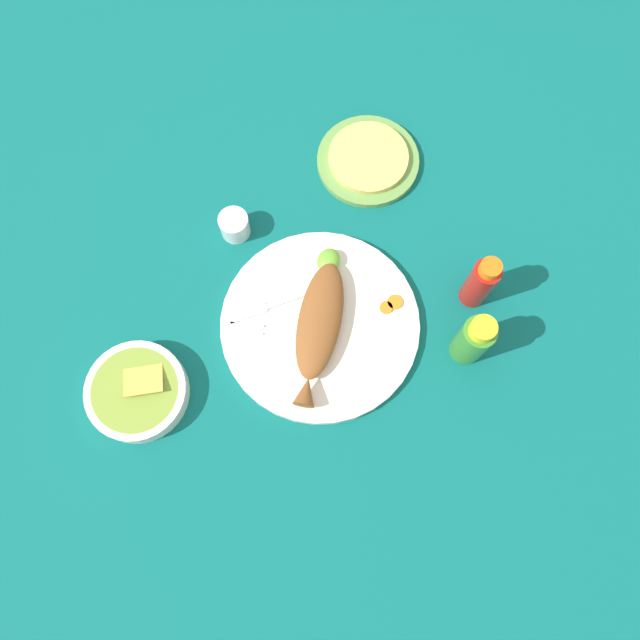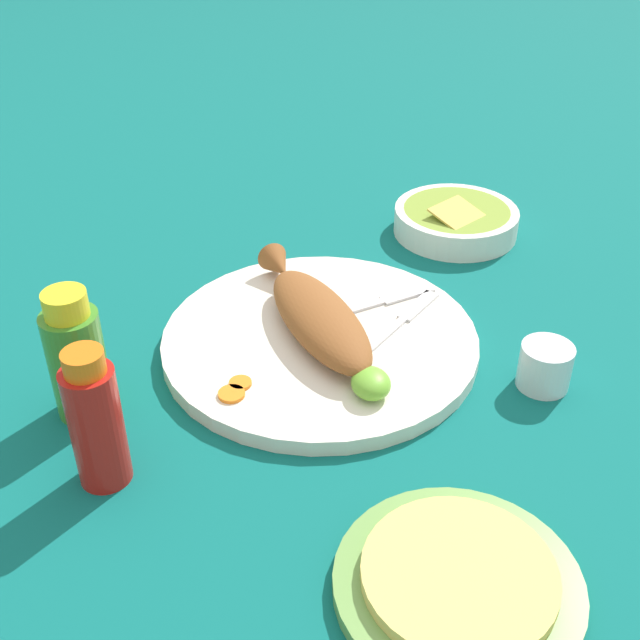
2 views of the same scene
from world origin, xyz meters
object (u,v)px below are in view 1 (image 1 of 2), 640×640
object	(u,v)px
guacamole_bowl	(137,391)
fork_far	(271,305)
hot_sauce_bottle_red	(480,283)
hot_sauce_bottle_green	(474,339)
salt_cup	(235,226)
fork_near	(269,331)
fried_fish	(319,326)
main_plate	(320,325)
tortilla_plate	(368,161)

from	to	relation	value
guacamole_bowl	fork_far	bearing A→B (deg)	-29.87
hot_sauce_bottle_red	hot_sauce_bottle_green	size ratio (longest dim) A/B	1.01
salt_cup	fork_near	bearing A→B (deg)	-135.82
fried_fish	hot_sauce_bottle_red	bearing A→B (deg)	-65.33
hot_sauce_bottle_green	guacamole_bowl	xyz separation A→B (m)	(-0.32, 0.49, -0.04)
fried_fish	guacamole_bowl	distance (m)	0.33
fork_near	guacamole_bowl	bearing A→B (deg)	32.27
hot_sauce_bottle_green	hot_sauce_bottle_red	bearing A→B (deg)	14.95
guacamole_bowl	main_plate	bearing A→B (deg)	-43.06
main_plate	fork_near	bearing A→B (deg)	124.45
hot_sauce_bottle_red	salt_cup	xyz separation A→B (m)	(-0.07, 0.45, -0.05)
hot_sauce_bottle_red	salt_cup	bearing A→B (deg)	99.00
hot_sauce_bottle_red	salt_cup	distance (m)	0.46
fork_near	salt_cup	bearing A→B (deg)	-65.06
main_plate	tortilla_plate	world-z (taller)	main_plate
fried_fish	salt_cup	bearing A→B (deg)	48.71
salt_cup	hot_sauce_bottle_red	bearing A→B (deg)	-81.00
main_plate	salt_cup	size ratio (longest dim) A/B	6.39
guacamole_bowl	tortilla_plate	distance (m)	0.62
fork_near	fork_far	xyz separation A→B (m)	(0.04, 0.02, 0.00)
hot_sauce_bottle_green	guacamole_bowl	size ratio (longest dim) A/B	0.82
fried_fish	tortilla_plate	bearing A→B (deg)	-4.85
tortilla_plate	fork_far	bearing A→B (deg)	174.59
hot_sauce_bottle_green	tortilla_plate	bearing A→B (deg)	49.12
fork_near	fork_far	world-z (taller)	same
fried_fish	tortilla_plate	xyz separation A→B (m)	(0.36, 0.06, -0.03)
main_plate	fork_far	xyz separation A→B (m)	(-0.01, 0.09, 0.01)
hot_sauce_bottle_red	tortilla_plate	xyz separation A→B (m)	(0.17, 0.29, -0.06)
guacamole_bowl	tortilla_plate	bearing A→B (deg)	-16.13
hot_sauce_bottle_red	guacamole_bowl	size ratio (longest dim) A/B	0.82
main_plate	hot_sauce_bottle_green	distance (m)	0.27
fork_near	salt_cup	size ratio (longest dim) A/B	3.19
fork_near	hot_sauce_bottle_red	distance (m)	0.38
fried_fish	salt_cup	size ratio (longest dim) A/B	4.79
fork_near	guacamole_bowl	world-z (taller)	guacamole_bowl
fork_near	tortilla_plate	xyz separation A→B (m)	(0.40, -0.02, -0.01)
fried_fish	hot_sauce_bottle_green	bearing A→B (deg)	-86.32
fork_far	fried_fish	bearing A→B (deg)	131.89
fork_far	hot_sauce_bottle_red	bearing A→B (deg)	163.63
hot_sauce_bottle_green	tortilla_plate	world-z (taller)	hot_sauce_bottle_green
main_plate	hot_sauce_bottle_red	bearing A→B (deg)	-52.53
hot_sauce_bottle_red	tortilla_plate	size ratio (longest dim) A/B	0.72
guacamole_bowl	tortilla_plate	xyz separation A→B (m)	(0.60, -0.17, -0.01)
guacamole_bowl	fork_near	bearing A→B (deg)	-38.49
fork_near	hot_sauce_bottle_green	xyz separation A→B (m)	(0.13, -0.33, 0.05)
main_plate	hot_sauce_bottle_red	xyz separation A→B (m)	(0.17, -0.23, 0.06)
main_plate	fork_near	size ratio (longest dim) A/B	2.01
main_plate	guacamole_bowl	size ratio (longest dim) A/B	2.06
guacamole_bowl	hot_sauce_bottle_green	bearing A→B (deg)	-56.52
fork_far	hot_sauce_bottle_green	size ratio (longest dim) A/B	1.00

